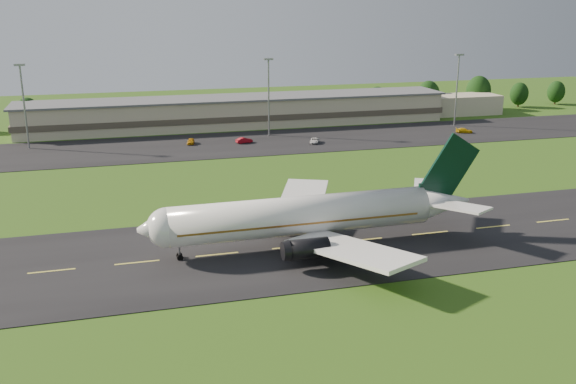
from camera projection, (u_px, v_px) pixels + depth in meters
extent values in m
plane|color=#234912|center=(363.00, 240.00, 95.67)|extent=(360.00, 360.00, 0.00)
cube|color=black|center=(363.00, 240.00, 95.66)|extent=(220.00, 30.00, 0.10)
cube|color=black|center=(257.00, 143.00, 162.24)|extent=(260.00, 30.00, 0.10)
cylinder|color=white|center=(301.00, 215.00, 91.85)|extent=(38.05, 5.97, 5.60)
sphere|color=white|center=(167.00, 228.00, 86.86)|extent=(5.60, 5.60, 5.60)
cone|color=white|center=(152.00, 229.00, 86.34)|extent=(4.05, 5.41, 5.38)
cone|color=white|center=(442.00, 203.00, 97.75)|extent=(9.05, 5.58, 5.49)
cube|color=brown|center=(298.00, 218.00, 91.81)|extent=(35.05, 5.98, 0.28)
cube|color=black|center=(162.00, 224.00, 86.55)|extent=(2.03, 3.02, 0.65)
cube|color=white|center=(351.00, 250.00, 83.05)|extent=(14.25, 20.17, 2.20)
cube|color=white|center=(302.00, 201.00, 103.34)|extent=(13.97, 20.19, 2.20)
cube|color=white|center=(459.00, 207.00, 92.88)|extent=(7.58, 9.38, 0.91)
cube|color=white|center=(427.00, 188.00, 102.11)|extent=(7.47, 9.39, 0.91)
cube|color=black|center=(434.00, 192.00, 96.84)|extent=(5.01, 0.60, 3.00)
cube|color=black|center=(450.00, 167.00, 96.45)|extent=(9.44, 0.54, 10.55)
cylinder|color=black|center=(308.00, 249.00, 84.61)|extent=(5.63, 2.75, 2.70)
cylinder|color=black|center=(277.00, 212.00, 99.37)|extent=(5.63, 2.75, 2.70)
cube|color=tan|center=(239.00, 112.00, 183.32)|extent=(120.00, 15.00, 8.00)
cube|color=#4C4438|center=(239.00, 115.00, 183.54)|extent=(121.00, 15.40, 1.60)
cube|color=#595B60|center=(238.00, 98.00, 182.14)|extent=(122.00, 16.00, 0.50)
cube|color=tan|center=(454.00, 105.00, 203.18)|extent=(28.00, 11.00, 6.00)
cylinder|color=gray|center=(24.00, 108.00, 152.88)|extent=(0.44, 0.44, 20.00)
cube|color=gray|center=(19.00, 65.00, 150.02)|extent=(2.40, 1.20, 0.50)
cylinder|color=gray|center=(269.00, 98.00, 168.08)|extent=(0.44, 0.44, 20.00)
cube|color=gray|center=(268.00, 59.00, 165.22)|extent=(2.40, 1.20, 0.50)
cylinder|color=gray|center=(457.00, 91.00, 182.02)|extent=(0.44, 0.44, 20.00)
cube|color=gray|center=(459.00, 55.00, 179.15)|extent=(2.40, 1.20, 0.50)
cylinder|color=black|center=(29.00, 125.00, 177.70)|extent=(0.56, 0.56, 2.86)
ellipsoid|color=black|center=(28.00, 113.00, 176.71)|extent=(6.68, 6.68, 8.36)
cylinder|color=black|center=(123.00, 122.00, 184.93)|extent=(0.56, 0.56, 2.25)
ellipsoid|color=black|center=(122.00, 112.00, 184.15)|extent=(5.26, 5.26, 6.57)
cylinder|color=black|center=(377.00, 109.00, 205.95)|extent=(0.56, 0.56, 2.65)
ellipsoid|color=black|center=(377.00, 99.00, 205.03)|extent=(6.18, 6.18, 7.73)
cylinder|color=black|center=(428.00, 106.00, 209.19)|extent=(0.56, 0.56, 3.11)
ellipsoid|color=black|center=(428.00, 95.00, 208.11)|extent=(7.26, 7.26, 9.08)
cylinder|color=black|center=(477.00, 104.00, 213.52)|extent=(0.56, 0.56, 3.45)
ellipsoid|color=black|center=(478.00, 91.00, 212.32)|extent=(8.05, 8.05, 10.07)
cylinder|color=black|center=(518.00, 103.00, 217.48)|extent=(0.56, 0.56, 2.61)
ellipsoid|color=black|center=(519.00, 94.00, 216.57)|extent=(6.09, 6.09, 7.61)
cylinder|color=black|center=(555.00, 101.00, 223.31)|extent=(0.56, 0.56, 2.55)
ellipsoid|color=black|center=(556.00, 92.00, 222.42)|extent=(5.94, 5.94, 7.43)
imported|color=#C5850B|center=(191.00, 141.00, 160.18)|extent=(2.44, 4.34, 1.40)
imported|color=maroon|center=(244.00, 140.00, 161.38)|extent=(4.46, 2.50, 1.39)
imported|color=silver|center=(315.00, 141.00, 161.34)|extent=(3.69, 4.99, 1.26)
imported|color=gold|center=(464.00, 131.00, 173.91)|extent=(4.80, 3.47, 1.29)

